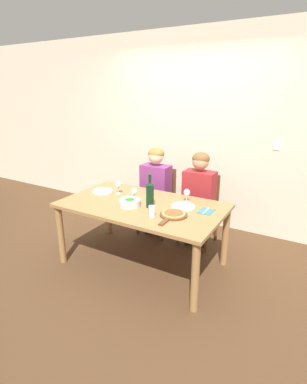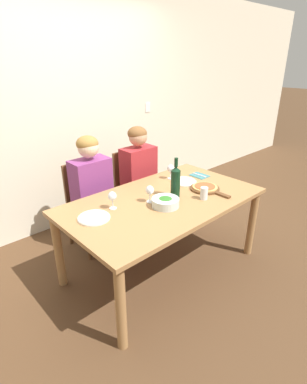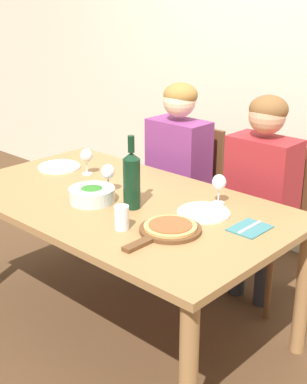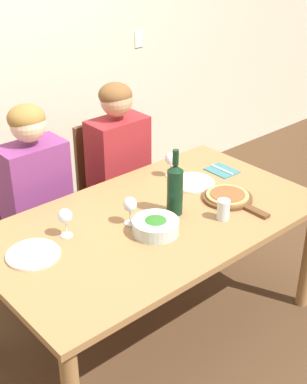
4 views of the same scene
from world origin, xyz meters
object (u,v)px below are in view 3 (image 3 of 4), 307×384
(wine_glass_left, at_px, (86,157))
(water_tumbler, at_px, (122,218))
(broccoli_bowl, at_px, (92,195))
(dinner_plate_right, at_px, (204,212))
(dinner_plate_left, at_px, (59,167))
(wine_glass_right, at_px, (219,184))
(chair_right, at_px, (268,217))
(pizza_on_board, at_px, (169,229))
(wine_bottle, at_px, (132,179))
(person_woman, at_px, (177,160))
(person_man, at_px, (261,182))
(chair_left, at_px, (187,192))
(fork_on_napkin, at_px, (250,228))
(wine_glass_centre, at_px, (108,173))

(wine_glass_left, bearing_deg, water_tumbler, -29.45)
(broccoli_bowl, bearing_deg, dinner_plate_right, 26.10)
(dinner_plate_left, height_order, wine_glass_right, wine_glass_right)
(chair_right, distance_m, pizza_on_board, 1.02)
(wine_bottle, bearing_deg, wine_glass_right, 49.81)
(broccoli_bowl, xyz_separation_m, water_tumbler, (0.35, -0.13, 0.02))
(chair_right, distance_m, wine_glass_right, 0.66)
(person_woman, relative_size, wine_glass_left, 7.96)
(broccoli_bowl, relative_size, dinner_plate_right, 0.92)
(person_woman, distance_m, person_man, 0.62)
(person_woman, relative_size, broccoli_bowl, 5.21)
(person_woman, xyz_separation_m, broccoli_bowl, (0.17, -0.85, 0.05))
(dinner_plate_right, distance_m, water_tumbler, 0.41)
(chair_right, xyz_separation_m, pizza_on_board, (0.08, -0.98, 0.27))
(chair_left, bearing_deg, chair_right, 0.00)
(wine_glass_left, relative_size, water_tumbler, 1.39)
(dinner_plate_left, relative_size, pizza_on_board, 0.61)
(pizza_on_board, bearing_deg, wine_glass_right, 95.97)
(wine_bottle, distance_m, dinner_plate_left, 0.78)
(dinner_plate_left, bearing_deg, water_tumbler, -21.36)
(water_tumbler, xyz_separation_m, fork_on_napkin, (0.41, 0.38, -0.05))
(person_man, xyz_separation_m, wine_glass_centre, (-0.48, -0.70, 0.12))
(chair_left, distance_m, person_man, 0.67)
(wine_glass_right, xyz_separation_m, water_tumbler, (-0.13, -0.53, -0.05))
(chair_left, distance_m, fork_on_napkin, 1.20)
(chair_left, xyz_separation_m, fork_on_napkin, (0.93, -0.71, 0.26))
(broccoli_bowl, xyz_separation_m, fork_on_napkin, (0.76, 0.26, -0.03))
(fork_on_napkin, bearing_deg, person_woman, 147.49)
(chair_right, height_order, person_man, person_man)
(person_woman, bearing_deg, wine_glass_centre, -79.34)
(chair_left, height_order, water_tumbler, chair_left)
(dinner_plate_left, bearing_deg, wine_glass_right, 10.02)
(chair_left, xyz_separation_m, pizza_on_board, (0.69, -0.98, 0.27))
(chair_right, height_order, pizza_on_board, chair_right)
(person_man, relative_size, pizza_on_board, 2.91)
(pizza_on_board, height_order, fork_on_napkin, pizza_on_board)
(wine_bottle, relative_size, fork_on_napkin, 1.99)
(wine_glass_right, bearing_deg, wine_glass_centre, -153.55)
(dinner_plate_left, bearing_deg, wine_glass_centre, -8.40)
(wine_glass_right, bearing_deg, broccoli_bowl, -139.65)
(wine_bottle, bearing_deg, person_woman, 115.91)
(person_woman, bearing_deg, chair_left, 90.00)
(dinner_plate_left, bearing_deg, wine_glass_left, 10.64)
(wine_bottle, relative_size, dinner_plate_left, 1.43)
(person_woman, bearing_deg, wine_glass_left, -106.33)
(wine_bottle, xyz_separation_m, water_tumbler, (0.14, -0.21, -0.09))
(water_tumbler, bearing_deg, broccoli_bowl, 159.66)
(wine_bottle, bearing_deg, pizza_on_board, -16.13)
(chair_left, xyz_separation_m, wine_bottle, (0.37, -0.88, 0.40))
(person_woman, height_order, person_man, same)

